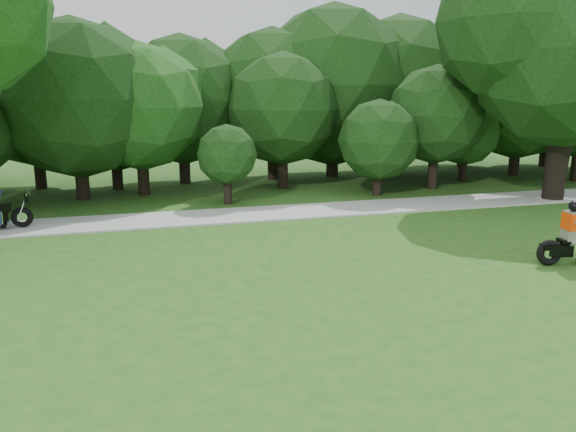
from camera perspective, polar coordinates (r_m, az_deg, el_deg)
ground at (r=11.25m, az=9.41°, el=-8.08°), size 100.00×100.00×0.00m
walkway at (r=18.49m, az=-1.21°, el=0.32°), size 60.00×2.20×0.06m
tree_line at (r=25.11m, az=-1.54°, el=11.96°), size 39.95×11.58×7.93m
big_tree_east at (r=23.09m, az=26.00°, el=16.51°), size 9.07×6.89×10.46m
chopper_motorcycle at (r=14.55m, az=27.24°, el=-2.29°), size 2.11×0.69×1.51m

